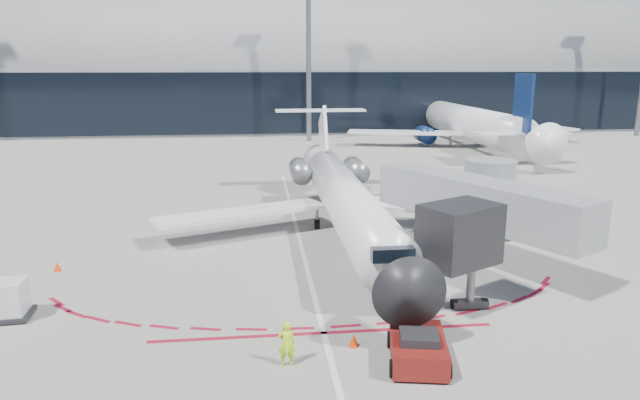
{
  "coord_description": "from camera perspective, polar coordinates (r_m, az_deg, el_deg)",
  "views": [
    {
      "loc": [
        -2.54,
        -32.56,
        10.61
      ],
      "look_at": [
        0.99,
        -1.4,
        3.13
      ],
      "focal_mm": 32.0,
      "sensor_mm": 36.0,
      "label": 1
    }
  ],
  "objects": [
    {
      "name": "safety_cone_right",
      "position": [
        22.63,
        3.39,
        -13.81
      ],
      "size": [
        0.38,
        0.38,
        0.53
      ],
      "primitive_type": "cone",
      "color": "#FD3B05",
      "rests_on": "ground"
    },
    {
      "name": "apron_stop_bar",
      "position": [
        23.71,
        0.38,
        -13.15
      ],
      "size": [
        14.0,
        0.25,
        0.01
      ],
      "primitive_type": "cube",
      "color": "maroon",
      "rests_on": "ground"
    },
    {
      "name": "apron_centerline",
      "position": [
        36.24,
        -2.16,
        -3.61
      ],
      "size": [
        0.25,
        40.0,
        0.01
      ],
      "primitive_type": "cube",
      "color": "silver",
      "rests_on": "ground"
    },
    {
      "name": "ramp_worker",
      "position": [
        21.11,
        -3.36,
        -14.13
      ],
      "size": [
        0.65,
        0.45,
        1.71
      ],
      "primitive_type": "imported",
      "rotation": [
        0.0,
        0.0,
        3.08
      ],
      "color": "#CCFF1A",
      "rests_on": "ground"
    },
    {
      "name": "ground",
      "position": [
        34.34,
        -1.91,
        -4.59
      ],
      "size": [
        260.0,
        260.0,
        0.0
      ],
      "primitive_type": "plane",
      "color": "gray",
      "rests_on": "ground"
    },
    {
      "name": "pushback_tug",
      "position": [
        21.68,
        9.77,
        -14.38
      ],
      "size": [
        2.61,
        5.07,
        1.29
      ],
      "rotation": [
        0.0,
        0.0,
        -0.19
      ],
      "color": "#5C0F0D",
      "rests_on": "ground"
    },
    {
      "name": "jet_bridge",
      "position": [
        32.91,
        15.75,
        -0.46
      ],
      "size": [
        10.03,
        15.2,
        4.9
      ],
      "color": "#9A9DA2",
      "rests_on": "ground"
    },
    {
      "name": "terminal_building",
      "position": [
        97.59,
        -5.08,
        12.14
      ],
      "size": [
        150.0,
        24.15,
        24.0
      ],
      "color": "#929598",
      "rests_on": "ground"
    },
    {
      "name": "regional_jet",
      "position": [
        36.02,
        2.42,
        0.38
      ],
      "size": [
        24.17,
        29.8,
        7.46
      ],
      "color": "white",
      "rests_on": "ground"
    },
    {
      "name": "light_mast_centre",
      "position": [
        80.93,
        -1.15,
        14.75
      ],
      "size": [
        0.7,
        0.7,
        25.0
      ],
      "primitive_type": "cylinder",
      "color": "slate",
      "rests_on": "ground"
    },
    {
      "name": "bg_airliner_1",
      "position": [
        79.16,
        14.55,
        9.7
      ],
      "size": [
        37.46,
        39.66,
        12.12
      ],
      "primitive_type": null,
      "color": "white",
      "rests_on": "ground"
    },
    {
      "name": "safety_cone_left",
      "position": [
        33.17,
        -24.78,
        -6.04
      ],
      "size": [
        0.38,
        0.38,
        0.53
      ],
      "primitive_type": "cone",
      "color": "#FD3B05",
      "rests_on": "ground"
    },
    {
      "name": "uld_container",
      "position": [
        27.96,
        -28.77,
        -8.79
      ],
      "size": [
        1.88,
        1.62,
        1.68
      ],
      "rotation": [
        0.0,
        0.0,
        0.06
      ],
      "color": "black",
      "rests_on": "ground"
    }
  ]
}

